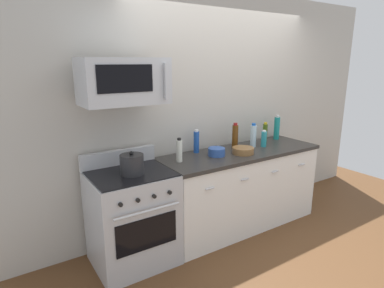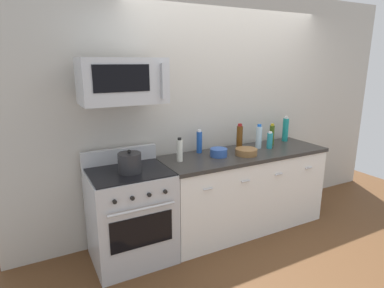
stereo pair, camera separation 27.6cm
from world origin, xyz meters
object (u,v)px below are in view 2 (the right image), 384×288
object	(u,v)px
bottle_wine_amber	(240,137)
bottle_sparkling_teal	(285,129)
bottle_dish_soap	(270,140)
stockpot	(130,163)
bottle_olive_oil	(272,135)
bottle_water_clear	(259,137)
range_oven	(131,215)
microwave	(122,81)
bowl_wooden_salad	(246,152)
bowl_blue_mixing	(219,152)
bottle_soda_blue	(199,142)
bottle_vinegar_white	(180,150)

from	to	relation	value
bottle_wine_amber	bottle_sparkling_teal	distance (m)	0.77
bottle_dish_soap	stockpot	xyz separation A→B (m)	(-1.71, -0.06, -0.00)
bottle_olive_oil	bottle_water_clear	distance (m)	0.23
bottle_wine_amber	bottle_water_clear	size ratio (longest dim) A/B	1.07
range_oven	bottle_sparkling_teal	distance (m)	2.22
microwave	bottle_wine_amber	world-z (taller)	microwave
range_oven	bottle_dish_soap	size ratio (longest dim) A/B	5.31
bowl_wooden_salad	bottle_olive_oil	bearing A→B (deg)	20.03
bowl_blue_mixing	bottle_wine_amber	bearing A→B (deg)	18.16
bottle_dish_soap	bowl_blue_mixing	size ratio (longest dim) A/B	1.09
microwave	stockpot	bearing A→B (deg)	-90.13
bottle_wine_amber	microwave	bearing A→B (deg)	-176.73
bottle_olive_oil	bottle_dish_soap	bearing A→B (deg)	-139.49
range_oven	bottle_water_clear	world-z (taller)	bottle_water_clear
range_oven	bottle_soda_blue	size ratio (longest dim) A/B	4.05
microwave	bottle_dish_soap	xyz separation A→B (m)	(1.71, -0.04, -0.73)
bottle_wine_amber	range_oven	bearing A→B (deg)	-174.86
bottle_wine_amber	bowl_wooden_salad	bearing A→B (deg)	-105.76
bowl_blue_mixing	bottle_water_clear	bearing A→B (deg)	6.55
bottle_sparkling_teal	bowl_wooden_salad	bearing A→B (deg)	-161.43
bowl_blue_mixing	microwave	bearing A→B (deg)	177.77
microwave	bottle_olive_oil	bearing A→B (deg)	1.80
bottle_wine_amber	bowl_blue_mixing	distance (m)	0.39
bottle_olive_oil	bottle_vinegar_white	xyz separation A→B (m)	(-1.27, -0.06, -0.01)
bowl_wooden_salad	stockpot	xyz separation A→B (m)	(-1.30, 0.04, 0.06)
bottle_wine_amber	bottle_soda_blue	bearing A→B (deg)	167.34
bottle_sparkling_teal	microwave	bearing A→B (deg)	-176.15
microwave	bottle_sparkling_teal	world-z (taller)	microwave
microwave	bottle_wine_amber	xyz separation A→B (m)	(1.36, 0.08, -0.68)
range_oven	bottle_olive_oil	bearing A→B (deg)	3.20
bottle_water_clear	stockpot	size ratio (longest dim) A/B	1.31
bottle_wine_amber	bottle_olive_oil	size ratio (longest dim) A/B	1.14
microwave	bowl_blue_mixing	size ratio (longest dim) A/B	4.01
microwave	bottle_dish_soap	size ratio (longest dim) A/B	3.70
bottle_wine_amber	bottle_vinegar_white	xyz separation A→B (m)	(-0.81, -0.08, -0.03)
range_oven	bottle_water_clear	bearing A→B (deg)	2.65
bottle_water_clear	bowl_blue_mixing	world-z (taller)	bottle_water_clear
bottle_soda_blue	bowl_blue_mixing	distance (m)	0.26
microwave	stockpot	xyz separation A→B (m)	(-0.00, -0.10, -0.74)
bottle_water_clear	bowl_blue_mixing	size ratio (longest dim) A/B	1.53
bottle_dish_soap	bowl_wooden_salad	distance (m)	0.42
bottle_olive_oil	bottle_dish_soap	xyz separation A→B (m)	(-0.12, -0.10, -0.03)
range_oven	bottle_dish_soap	xyz separation A→B (m)	(1.71, 0.00, 0.55)
bowl_wooden_salad	bottle_water_clear	bearing A→B (deg)	28.43
bottle_vinegar_white	bottle_water_clear	world-z (taller)	bottle_water_clear
bottle_soda_blue	bowl_wooden_salad	distance (m)	0.53
range_oven	bottle_vinegar_white	distance (m)	0.80
microwave	bottle_vinegar_white	world-z (taller)	microwave
range_oven	bottle_sparkling_teal	size ratio (longest dim) A/B	3.33
bottle_olive_oil	bottle_vinegar_white	bearing A→B (deg)	-177.38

